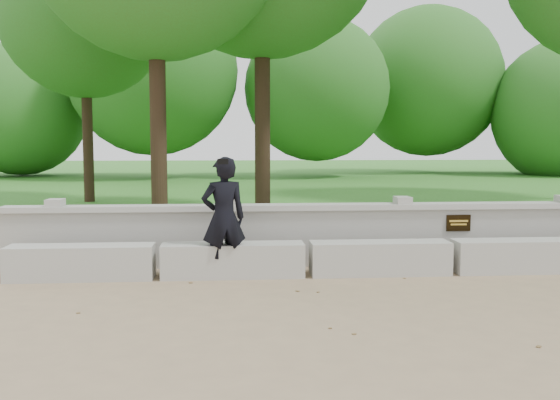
# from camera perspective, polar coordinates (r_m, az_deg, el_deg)

# --- Properties ---
(ground) EXTENTS (80.00, 80.00, 0.00)m
(ground) POSITION_cam_1_polar(r_m,az_deg,el_deg) (7.27, 20.47, -9.39)
(ground) COLOR #967E5C
(ground) RESTS_ON ground
(lawn) EXTENTS (40.00, 22.00, 0.25)m
(lawn) POSITION_cam_1_polar(r_m,az_deg,el_deg) (20.66, 3.96, 0.69)
(lawn) COLOR #2D661C
(lawn) RESTS_ON ground
(concrete_bench) EXTENTS (11.90, 0.45, 0.45)m
(concrete_bench) POSITION_cam_1_polar(r_m,az_deg,el_deg) (8.94, 15.38, -5.03)
(concrete_bench) COLOR #A8A69F
(concrete_bench) RESTS_ON ground
(parapet_wall) EXTENTS (12.50, 0.35, 0.90)m
(parapet_wall) POSITION_cam_1_polar(r_m,az_deg,el_deg) (9.55, 14.00, -2.89)
(parapet_wall) COLOR #9E9C95
(parapet_wall) RESTS_ON ground
(man_main) EXTENTS (0.66, 0.60, 1.61)m
(man_main) POSITION_cam_1_polar(r_m,az_deg,el_deg) (8.23, -5.17, -1.65)
(man_main) COLOR black
(man_main) RESTS_ON ground
(tree_far_left) EXTENTS (4.29, 4.29, 7.27)m
(tree_far_left) POSITION_cam_1_polar(r_m,az_deg,el_deg) (17.25, -17.49, 17.01)
(tree_far_left) COLOR #382619
(tree_far_left) RESTS_ON lawn
(shrub_a) EXTENTS (0.37, 0.33, 0.59)m
(shrub_a) POSITION_cam_1_polar(r_m,az_deg,el_deg) (9.83, 2.79, -2.03)
(shrub_a) COLOR #3B7327
(shrub_a) RESTS_ON lawn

